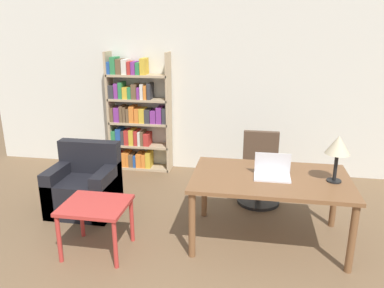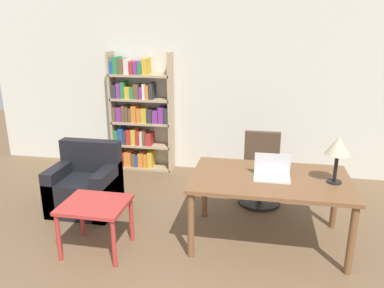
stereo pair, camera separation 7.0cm
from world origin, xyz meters
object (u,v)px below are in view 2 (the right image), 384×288
object	(u,v)px
desk	(270,185)
side_table_blue	(95,210)
armchair	(86,188)
bookshelf	(138,116)
laptop	(272,173)
table_lamp	(338,147)
office_chair	(261,173)

from	to	relation	value
desk	side_table_blue	world-z (taller)	desk
armchair	bookshelf	world-z (taller)	bookshelf
bookshelf	laptop	bearing A→B (deg)	-42.25
side_table_blue	bookshelf	size ratio (longest dim) A/B	0.34
desk	laptop	distance (m)	0.14
table_lamp	desk	bearing A→B (deg)	178.43
table_lamp	side_table_blue	bearing A→B (deg)	-168.15
bookshelf	desk	bearing A→B (deg)	-42.36
desk	armchair	xyz separation A→B (m)	(-2.26, 0.33, -0.36)
desk	bookshelf	xyz separation A→B (m)	(-2.08, 1.90, 0.22)
laptop	armchair	world-z (taller)	laptop
armchair	bookshelf	xyz separation A→B (m)	(0.18, 1.57, 0.58)
office_chair	armchair	size ratio (longest dim) A/B	1.08
table_lamp	armchair	bearing A→B (deg)	173.18
laptop	armchair	size ratio (longest dim) A/B	0.43
laptop	table_lamp	xyz separation A→B (m)	(0.61, -0.01, 0.32)
laptop	side_table_blue	world-z (taller)	laptop
desk	armchair	distance (m)	2.31
laptop	bookshelf	distance (m)	2.83
table_lamp	office_chair	bearing A→B (deg)	125.59
office_chair	bookshelf	distance (m)	2.23
side_table_blue	armchair	world-z (taller)	armchair
office_chair	side_table_blue	bearing A→B (deg)	-137.43
laptop	armchair	distance (m)	2.35
laptop	side_table_blue	xyz separation A→B (m)	(-1.75, -0.51, -0.34)
office_chair	bookshelf	xyz separation A→B (m)	(-1.99, 0.91, 0.47)
desk	office_chair	world-z (taller)	office_chair
desk	laptop	xyz separation A→B (m)	(0.01, -0.01, 0.14)
desk	office_chair	xyz separation A→B (m)	(-0.10, 0.99, -0.26)
desk	bookshelf	bearing A→B (deg)	137.64
office_chair	side_table_blue	xyz separation A→B (m)	(-1.64, -1.50, 0.06)
armchair	desk	bearing A→B (deg)	-8.26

